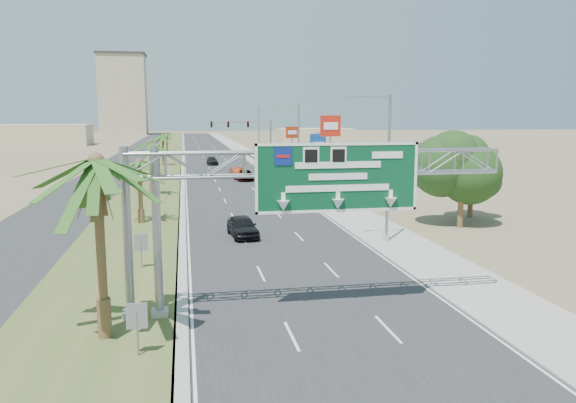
% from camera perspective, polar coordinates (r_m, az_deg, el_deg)
% --- Properties ---
extents(road, '(12.00, 300.00, 0.02)m').
position_cam_1_polar(road, '(124.16, -7.75, 4.70)').
color(road, '#28282B').
rests_on(road, ground).
extents(sidewalk_right, '(4.00, 300.00, 0.10)m').
position_cam_1_polar(sidewalk_right, '(124.85, -3.84, 4.80)').
color(sidewalk_right, '#9E9B93').
rests_on(sidewalk_right, ground).
extents(median_grass, '(7.00, 300.00, 0.12)m').
position_cam_1_polar(median_grass, '(124.07, -12.38, 4.59)').
color(median_grass, '#405224').
rests_on(median_grass, ground).
extents(opposing_road, '(8.00, 300.00, 0.02)m').
position_cam_1_polar(opposing_road, '(124.50, -15.61, 4.46)').
color(opposing_road, '#28282B').
rests_on(opposing_road, ground).
extents(sign_gantry, '(16.75, 1.24, 7.50)m').
position_cam_1_polar(sign_gantry, '(24.29, 1.26, 2.62)').
color(sign_gantry, gray).
rests_on(sign_gantry, ground).
extents(palm_near, '(5.70, 5.70, 8.35)m').
position_cam_1_polar(palm_near, '(22.02, -18.90, 3.80)').
color(palm_near, brown).
rests_on(palm_near, ground).
extents(palm_row_b, '(3.99, 3.99, 5.95)m').
position_cam_1_polar(palm_row_b, '(46.00, -14.89, 3.79)').
color(palm_row_b, brown).
rests_on(palm_row_b, ground).
extents(palm_row_c, '(3.99, 3.99, 6.75)m').
position_cam_1_polar(palm_row_c, '(61.88, -13.82, 5.74)').
color(palm_row_c, brown).
rests_on(palm_row_c, ground).
extents(palm_row_d, '(3.99, 3.99, 5.45)m').
position_cam_1_polar(palm_row_d, '(79.90, -13.08, 5.50)').
color(palm_row_d, brown).
rests_on(palm_row_d, ground).
extents(palm_row_e, '(3.99, 3.99, 6.15)m').
position_cam_1_polar(palm_row_e, '(98.84, -12.62, 6.49)').
color(palm_row_e, brown).
rests_on(palm_row_e, ground).
extents(palm_row_f, '(3.99, 3.99, 5.75)m').
position_cam_1_polar(palm_row_f, '(123.82, -12.22, 6.74)').
color(palm_row_f, brown).
rests_on(palm_row_f, ground).
extents(streetlight_near, '(3.27, 0.44, 10.00)m').
position_cam_1_polar(streetlight_near, '(38.31, 9.86, 2.70)').
color(streetlight_near, gray).
rests_on(streetlight_near, ground).
extents(streetlight_mid, '(3.27, 0.44, 10.00)m').
position_cam_1_polar(streetlight_mid, '(67.16, 0.92, 5.39)').
color(streetlight_mid, gray).
rests_on(streetlight_mid, ground).
extents(streetlight_far, '(3.27, 0.44, 10.00)m').
position_cam_1_polar(streetlight_far, '(102.65, -3.09, 6.54)').
color(streetlight_far, gray).
rests_on(streetlight_far, ground).
extents(signal_mast, '(10.28, 0.71, 8.00)m').
position_cam_1_polar(signal_mast, '(86.49, -3.11, 6.23)').
color(signal_mast, gray).
rests_on(signal_mast, ground).
extents(store_building, '(18.00, 10.00, 4.00)m').
position_cam_1_polar(store_building, '(84.75, 8.83, 4.16)').
color(store_building, '#CEBD8B').
rests_on(store_building, ground).
extents(oak_near, '(4.50, 4.50, 6.80)m').
position_cam_1_polar(oak_near, '(45.11, 17.30, 3.12)').
color(oak_near, brown).
rests_on(oak_near, ground).
extents(oak_far, '(3.50, 3.50, 5.60)m').
position_cam_1_polar(oak_far, '(50.10, 18.18, 2.79)').
color(oak_far, brown).
rests_on(oak_far, ground).
extents(median_signback_a, '(0.75, 0.08, 2.08)m').
position_cam_1_polar(median_signback_a, '(21.07, -15.10, -11.55)').
color(median_signback_a, gray).
rests_on(median_signback_a, ground).
extents(median_signback_b, '(0.75, 0.08, 2.08)m').
position_cam_1_polar(median_signback_b, '(32.62, -14.70, -4.29)').
color(median_signback_b, gray).
rests_on(median_signback_b, ground).
extents(tower_distant, '(20.00, 16.00, 35.00)m').
position_cam_1_polar(tower_distant, '(265.14, -16.41, 10.33)').
color(tower_distant, tan).
rests_on(tower_distant, ground).
extents(building_distant_left, '(24.00, 14.00, 6.00)m').
position_cam_1_polar(building_distant_left, '(178.13, -23.30, 6.24)').
color(building_distant_left, '#CEBD8B').
rests_on(building_distant_left, ground).
extents(building_distant_right, '(20.00, 12.00, 5.00)m').
position_cam_1_polar(building_distant_right, '(157.99, 2.68, 6.53)').
color(building_distant_right, '#CEBD8B').
rests_on(building_distant_right, ground).
extents(car_left_lane, '(2.21, 4.60, 1.52)m').
position_cam_1_polar(car_left_lane, '(40.34, -4.64, -2.55)').
color(car_left_lane, black).
rests_on(car_left_lane, ground).
extents(car_mid_lane, '(2.03, 4.74, 1.52)m').
position_cam_1_polar(car_mid_lane, '(77.53, -5.14, 2.89)').
color(car_mid_lane, maroon).
rests_on(car_mid_lane, ground).
extents(car_right_lane, '(2.35, 4.87, 1.34)m').
position_cam_1_polar(car_right_lane, '(75.39, -4.37, 2.66)').
color(car_right_lane, gray).
rests_on(car_right_lane, ground).
extents(car_far, '(2.09, 4.65, 1.32)m').
position_cam_1_polar(car_far, '(99.77, -7.73, 4.09)').
color(car_far, black).
rests_on(car_far, ground).
extents(pole_sign_red_near, '(2.41, 0.46, 8.82)m').
position_cam_1_polar(pole_sign_red_near, '(65.48, 4.33, 7.23)').
color(pole_sign_red_near, gray).
rests_on(pole_sign_red_near, ground).
extents(pole_sign_blue, '(2.02, 0.55, 6.61)m').
position_cam_1_polar(pole_sign_blue, '(68.69, 3.05, 5.46)').
color(pole_sign_blue, gray).
rests_on(pole_sign_blue, ground).
extents(pole_sign_red_far, '(2.20, 0.89, 7.04)m').
position_cam_1_polar(pole_sign_red_far, '(90.01, 0.43, 6.75)').
color(pole_sign_red_far, gray).
rests_on(pole_sign_red_far, ground).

